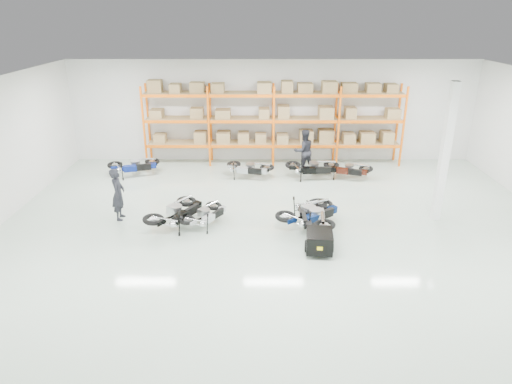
{
  "coord_description": "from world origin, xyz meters",
  "views": [
    {
      "loc": [
        -0.72,
        -13.28,
        6.45
      ],
      "look_at": [
        -0.75,
        0.12,
        1.1
      ],
      "focal_mm": 32.0,
      "sensor_mm": 36.0,
      "label": 1
    }
  ],
  "objects_px": {
    "moto_blue_centre": "(310,209)",
    "moto_back_a": "(134,163)",
    "moto_black_far_left": "(176,209)",
    "moto_back_c": "(313,164)",
    "moto_silver_left": "(205,212)",
    "moto_touring_right": "(313,211)",
    "person_left": "(118,194)",
    "moto_back_d": "(348,166)",
    "person_back": "(304,151)",
    "moto_back_b": "(249,165)",
    "trailer": "(319,241)"
  },
  "relations": [
    {
      "from": "moto_back_a",
      "to": "moto_back_c",
      "type": "relative_size",
      "value": 0.96
    },
    {
      "from": "moto_back_b",
      "to": "person_back",
      "type": "xyz_separation_m",
      "value": [
        2.32,
        0.74,
        0.39
      ]
    },
    {
      "from": "moto_black_far_left",
      "to": "moto_back_b",
      "type": "xyz_separation_m",
      "value": [
        2.22,
        4.56,
        -0.07
      ]
    },
    {
      "from": "moto_back_a",
      "to": "moto_back_b",
      "type": "distance_m",
      "value": 4.79
    },
    {
      "from": "moto_back_a",
      "to": "moto_back_d",
      "type": "xyz_separation_m",
      "value": [
        8.85,
        -0.32,
        -0.04
      ]
    },
    {
      "from": "moto_back_c",
      "to": "moto_back_d",
      "type": "relative_size",
      "value": 1.13
    },
    {
      "from": "moto_back_d",
      "to": "person_left",
      "type": "relative_size",
      "value": 0.97
    },
    {
      "from": "moto_back_b",
      "to": "person_back",
      "type": "distance_m",
      "value": 2.47
    },
    {
      "from": "moto_back_a",
      "to": "person_left",
      "type": "height_order",
      "value": "person_left"
    },
    {
      "from": "moto_silver_left",
      "to": "moto_back_d",
      "type": "bearing_deg",
      "value": -106.97
    },
    {
      "from": "moto_back_b",
      "to": "moto_back_d",
      "type": "bearing_deg",
      "value": -74.74
    },
    {
      "from": "moto_back_b",
      "to": "person_left",
      "type": "height_order",
      "value": "person_left"
    },
    {
      "from": "moto_blue_centre",
      "to": "moto_back_a",
      "type": "height_order",
      "value": "moto_blue_centre"
    },
    {
      "from": "person_left",
      "to": "moto_blue_centre",
      "type": "bearing_deg",
      "value": -98.75
    },
    {
      "from": "moto_black_far_left",
      "to": "trailer",
      "type": "xyz_separation_m",
      "value": [
        4.33,
        -1.76,
        -0.22
      ]
    },
    {
      "from": "moto_blue_centre",
      "to": "person_back",
      "type": "bearing_deg",
      "value": -40.34
    },
    {
      "from": "moto_back_a",
      "to": "person_left",
      "type": "distance_m",
      "value": 4.32
    },
    {
      "from": "moto_silver_left",
      "to": "moto_back_d",
      "type": "distance_m",
      "value": 6.99
    },
    {
      "from": "person_back",
      "to": "moto_blue_centre",
      "type": "bearing_deg",
      "value": 67.79
    },
    {
      "from": "moto_silver_left",
      "to": "trailer",
      "type": "xyz_separation_m",
      "value": [
        3.41,
        -1.77,
        -0.11
      ]
    },
    {
      "from": "moto_back_b",
      "to": "moto_back_d",
      "type": "xyz_separation_m",
      "value": [
        4.07,
        -0.07,
        -0.01
      ]
    },
    {
      "from": "moto_silver_left",
      "to": "moto_touring_right",
      "type": "bearing_deg",
      "value": -149.59
    },
    {
      "from": "moto_blue_centre",
      "to": "person_left",
      "type": "relative_size",
      "value": 1.12
    },
    {
      "from": "moto_back_a",
      "to": "person_left",
      "type": "relative_size",
      "value": 1.05
    },
    {
      "from": "moto_black_far_left",
      "to": "trailer",
      "type": "distance_m",
      "value": 4.68
    },
    {
      "from": "moto_blue_centre",
      "to": "moto_touring_right",
      "type": "height_order",
      "value": "moto_touring_right"
    },
    {
      "from": "moto_back_b",
      "to": "person_left",
      "type": "relative_size",
      "value": 0.99
    },
    {
      "from": "moto_back_d",
      "to": "person_back",
      "type": "relative_size",
      "value": 0.92
    },
    {
      "from": "moto_black_far_left",
      "to": "moto_back_c",
      "type": "distance_m",
      "value": 6.63
    },
    {
      "from": "moto_back_c",
      "to": "moto_back_d",
      "type": "xyz_separation_m",
      "value": [
        1.44,
        -0.03,
        -0.07
      ]
    },
    {
      "from": "moto_blue_centre",
      "to": "moto_black_far_left",
      "type": "bearing_deg",
      "value": 52.0
    },
    {
      "from": "person_back",
      "to": "moto_touring_right",
      "type": "bearing_deg",
      "value": 68.74
    },
    {
      "from": "moto_blue_centre",
      "to": "trailer",
      "type": "relative_size",
      "value": 1.25
    },
    {
      "from": "moto_silver_left",
      "to": "moto_back_a",
      "type": "height_order",
      "value": "moto_back_a"
    },
    {
      "from": "moto_back_b",
      "to": "moto_back_d",
      "type": "distance_m",
      "value": 4.07
    },
    {
      "from": "moto_black_far_left",
      "to": "person_left",
      "type": "xyz_separation_m",
      "value": [
        -1.97,
        0.54,
        0.28
      ]
    },
    {
      "from": "moto_touring_right",
      "to": "moto_silver_left",
      "type": "bearing_deg",
      "value": 177.04
    },
    {
      "from": "moto_back_a",
      "to": "moto_back_d",
      "type": "relative_size",
      "value": 1.09
    },
    {
      "from": "moto_touring_right",
      "to": "moto_back_b",
      "type": "relative_size",
      "value": 1.14
    },
    {
      "from": "moto_back_a",
      "to": "person_left",
      "type": "bearing_deg",
      "value": 170.18
    },
    {
      "from": "moto_silver_left",
      "to": "moto_back_c",
      "type": "relative_size",
      "value": 0.84
    },
    {
      "from": "moto_silver_left",
      "to": "person_left",
      "type": "height_order",
      "value": "person_left"
    },
    {
      "from": "moto_black_far_left",
      "to": "moto_back_d",
      "type": "distance_m",
      "value": 7.72
    },
    {
      "from": "moto_black_far_left",
      "to": "trailer",
      "type": "bearing_deg",
      "value": -172.39
    },
    {
      "from": "person_left",
      "to": "person_back",
      "type": "relative_size",
      "value": 0.95
    },
    {
      "from": "moto_blue_centre",
      "to": "moto_back_c",
      "type": "distance_m",
      "value": 4.62
    },
    {
      "from": "moto_silver_left",
      "to": "moto_back_a",
      "type": "distance_m",
      "value": 5.92
    },
    {
      "from": "moto_back_b",
      "to": "moto_back_d",
      "type": "relative_size",
      "value": 1.02
    },
    {
      "from": "moto_silver_left",
      "to": "moto_black_far_left",
      "type": "height_order",
      "value": "moto_black_far_left"
    },
    {
      "from": "trailer",
      "to": "moto_back_b",
      "type": "relative_size",
      "value": 0.9
    }
  ]
}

